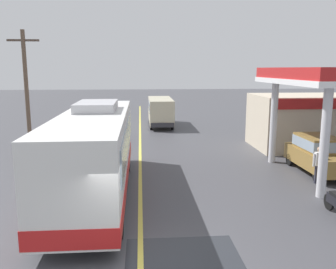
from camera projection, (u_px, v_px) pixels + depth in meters
name	position (u px, v px, depth m)	size (l,w,h in m)	color
ground	(140.00, 132.00, 28.95)	(120.00, 120.00, 0.00)	#424247
lane_divider_stripe	(140.00, 145.00, 24.05)	(0.16, 50.00, 0.01)	#D8CC4C
coach_bus_main	(95.00, 153.00, 14.25)	(2.60, 11.04, 3.69)	white
gas_station_roadside	(326.00, 111.00, 20.86)	(9.10, 11.95, 5.10)	#B21E1E
car_at_pump	(318.00, 153.00, 17.43)	(1.70, 4.20, 1.82)	olive
minibus_opposing_lane	(160.00, 109.00, 31.69)	(2.04, 6.13, 2.44)	#BFB799
pedestrian_near_pump	(319.00, 163.00, 15.82)	(0.55, 0.22, 1.66)	#33333F
utility_pole_roadside	(27.00, 90.00, 20.96)	(1.80, 0.24, 7.25)	brown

